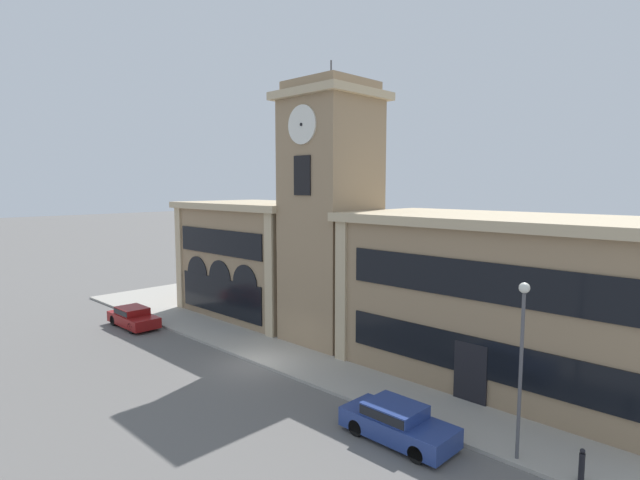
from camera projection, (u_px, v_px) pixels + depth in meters
The scene contains 9 objects.
ground_plane at pixel (256, 365), 26.31m from camera, with size 300.00×300.00×0.00m, color #605E5B.
sidewalk_kerb at pixel (337, 337), 30.85m from camera, with size 44.44×12.77×0.15m.
clock_tower at pixel (331, 214), 29.59m from camera, with size 5.28×5.28×16.58m.
town_hall_left_wing at pixel (261, 258), 36.61m from camera, with size 11.95×7.99×8.22m.
town_hall_right_wing at pixel (509, 299), 23.72m from camera, with size 16.33×7.99×8.00m.
parked_car_near at pixel (133, 317), 33.30m from camera, with size 4.30×1.81×1.32m.
parked_car_mid at pixel (397, 422), 18.44m from camera, with size 4.33×1.84×1.36m.
street_lamp at pixel (522, 345), 16.57m from camera, with size 0.36×0.36×6.09m.
bollard at pixel (582, 465), 15.65m from camera, with size 0.18×0.18×1.06m.
Camera 1 is at (20.18, -15.87, 9.39)m, focal length 28.00 mm.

